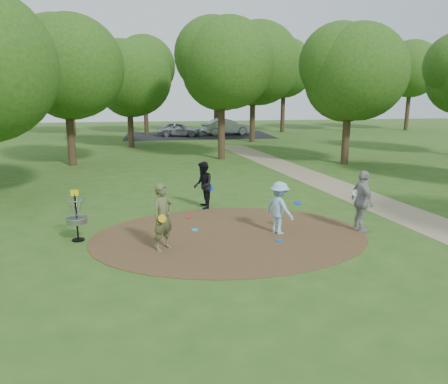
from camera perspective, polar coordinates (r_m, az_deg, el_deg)
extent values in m
plane|color=#2D5119|center=(13.34, 0.80, -5.77)|extent=(100.00, 100.00, 0.00)
cylinder|color=#47301C|center=(13.34, 0.80, -5.73)|extent=(8.40, 8.40, 0.02)
cube|color=#8C7A5B|center=(17.37, 21.27, -2.16)|extent=(7.55, 39.89, 0.01)
cube|color=black|center=(42.85, -3.35, 7.40)|extent=(14.00, 8.00, 0.01)
imported|color=#535933|center=(12.08, -7.98, -3.25)|extent=(0.81, 0.80, 1.89)
cylinder|color=yellow|center=(11.76, -8.07, -3.44)|extent=(0.22, 0.07, 0.22)
imported|color=#91C1D8|center=(13.44, 7.24, -2.09)|extent=(1.06, 1.22, 1.64)
cylinder|color=#0C31D0|center=(13.57, 9.58, -1.43)|extent=(0.27, 0.26, 0.08)
imported|color=black|center=(16.19, -2.75, 0.87)|extent=(0.69, 0.87, 1.77)
cylinder|color=#0B3FC4|center=(16.20, -1.70, 0.53)|extent=(0.22, 0.07, 0.22)
imported|color=#97979A|center=(14.20, 17.59, -1.17)|extent=(0.55, 1.16, 1.93)
cylinder|color=silver|center=(14.08, 16.86, -0.11)|extent=(0.23, 0.09, 0.22)
cylinder|color=#17B6BD|center=(13.86, -3.84, -4.95)|extent=(0.22, 0.22, 0.02)
cylinder|color=blue|center=(12.96, 7.31, -6.33)|extent=(0.22, 0.22, 0.02)
cylinder|color=red|center=(15.15, -4.54, -3.36)|extent=(0.22, 0.22, 0.02)
imported|color=#ACADB4|center=(42.16, -5.87, 8.18)|extent=(4.23, 2.40, 1.36)
imported|color=#94969B|center=(43.21, 0.33, 8.52)|extent=(5.01, 2.48, 1.58)
cylinder|color=black|center=(13.46, -18.69, -3.31)|extent=(0.05, 0.05, 1.35)
cylinder|color=black|center=(13.65, -18.49, -5.95)|extent=(0.36, 0.36, 0.04)
cylinder|color=gray|center=(13.47, -18.68, -3.53)|extent=(0.60, 0.60, 0.16)
torus|color=gray|center=(13.45, -18.70, -3.21)|extent=(0.63, 0.63, 0.03)
torus|color=gray|center=(13.31, -18.87, -0.93)|extent=(0.58, 0.58, 0.02)
cube|color=yellow|center=(13.27, -18.94, -0.10)|extent=(0.22, 0.02, 0.18)
cylinder|color=#332316|center=(26.99, -19.41, 7.29)|extent=(0.44, 0.44, 3.80)
sphere|color=#254612|center=(26.90, -20.00, 14.67)|extent=(5.74, 5.74, 5.74)
cylinder|color=#332316|center=(27.83, -0.33, 8.59)|extent=(0.44, 0.44, 4.18)
sphere|color=#254612|center=(27.77, -0.34, 16.04)|extent=(5.55, 5.55, 5.55)
cylinder|color=#332316|center=(26.97, 15.66, 7.35)|extent=(0.44, 0.44, 3.61)
sphere|color=#254612|center=(26.86, 16.11, 14.38)|extent=(5.48, 5.48, 5.48)
cylinder|color=#332316|center=(34.58, -12.11, 8.58)|extent=(0.44, 0.44, 3.42)
sphere|color=#254612|center=(34.49, -12.37, 13.98)|extent=(5.64, 5.64, 5.64)
cylinder|color=#332316|center=(37.39, 3.73, 9.90)|extent=(0.44, 0.44, 4.37)
sphere|color=#254612|center=(37.38, 3.83, 16.10)|extent=(6.77, 6.77, 6.77)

